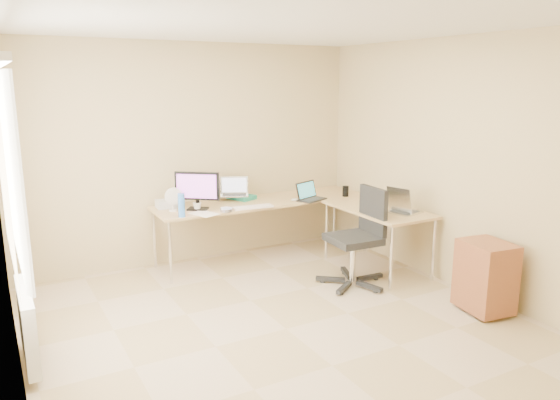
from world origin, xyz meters
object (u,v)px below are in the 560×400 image
laptop_return (405,202)px  office_chair (353,240)px  desk_main (263,229)px  laptop_center (234,187)px  keyboard (253,207)px  laptop_black (312,191)px  cabinet (485,276)px  monitor (197,191)px  desk_return (377,239)px  desk_fan (173,200)px  water_bottle (181,205)px  mug (197,206)px

laptop_return → office_chair: bearing=71.2°
desk_main → laptop_center: size_ratio=7.76×
keyboard → laptop_black: bearing=6.7°
laptop_black → cabinet: size_ratio=0.54×
monitor → laptop_return: size_ratio=1.38×
monitor → laptop_black: size_ratio=1.43×
desk_return → cabinet: 1.45m
laptop_black → keyboard: bearing=160.7°
desk_main → monitor: bearing=-175.7°
desk_main → desk_return: bearing=-45.7°
desk_return → laptop_black: laptop_black is taller
desk_fan → office_chair: 2.04m
cabinet → laptop_return: bearing=97.9°
water_bottle → office_chair: (1.55, -0.97, -0.36)m
desk_return → cabinet: desk_return is taller
keyboard → monitor: bearing=163.0°
desk_main → mug: bearing=-174.6°
laptop_center → cabinet: (1.38, -2.65, -0.53)m
monitor → laptop_black: bearing=28.6°
monitor → laptop_center: size_ratio=1.48×
desk_main → desk_fan: bearing=179.9°
keyboard → desk_fan: desk_fan is taller
laptop_center → desk_fan: size_ratio=1.39×
keyboard → office_chair: office_chair is taller
laptop_black → desk_fan: desk_fan is taller
laptop_center → laptop_black: (0.82, -0.47, -0.05)m
laptop_center → mug: laptop_center is taller
desk_fan → laptop_center: bearing=10.4°
mug → cabinet: 3.10m
desk_return → water_bottle: bearing=161.5°
monitor → desk_fan: size_ratio=2.06×
office_chair → cabinet: (0.66, -1.18, -0.14)m
laptop_return → cabinet: size_ratio=0.56×
water_bottle → office_chair: bearing=-31.9°
water_bottle → laptop_black: bearing=0.9°
desk_main → mug: mug is taller
office_chair → laptop_center: bearing=119.2°
mug → cabinet: size_ratio=0.15×
laptop_black → water_bottle: bearing=159.8°
laptop_black → keyboard: (-0.81, -0.03, -0.10)m
monitor → desk_return: bearing=10.1°
keyboard → desk_main: bearing=51.8°
desk_main → office_chair: (0.43, -1.27, 0.13)m
mug → office_chair: (1.30, -1.18, -0.28)m
laptop_return → laptop_center: bearing=27.7°
desk_main → mug: 0.97m
laptop_black → laptop_return: bearing=-83.1°
desk_main → laptop_return: (1.09, -1.32, 0.49)m
desk_return → desk_fan: 2.38m
keyboard → office_chair: (0.71, -0.97, -0.24)m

